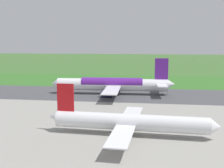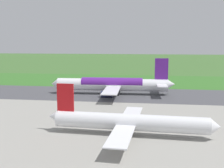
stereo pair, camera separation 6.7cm
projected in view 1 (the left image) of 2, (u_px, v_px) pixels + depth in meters
ground_plane at (144, 95)px, 122.36m from camera, size 800.00×800.00×0.00m
runway_asphalt at (144, 95)px, 122.35m from camera, size 600.00×34.07×0.06m
apron_concrete at (135, 147)px, 61.87m from camera, size 440.00×110.00×0.05m
grass_verge_foreground at (145, 84)px, 153.77m from camera, size 600.00×80.00×0.04m
airliner_main at (113, 84)px, 123.57m from camera, size 54.09×44.20×15.88m
airliner_parked_mid at (129, 122)px, 69.43m from camera, size 42.30×34.58×12.35m
no_stopping_sign at (126, 81)px, 153.86m from camera, size 0.60×0.10×2.57m
traffic_cone_orange at (120, 84)px, 152.51m from camera, size 0.40×0.40×0.55m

